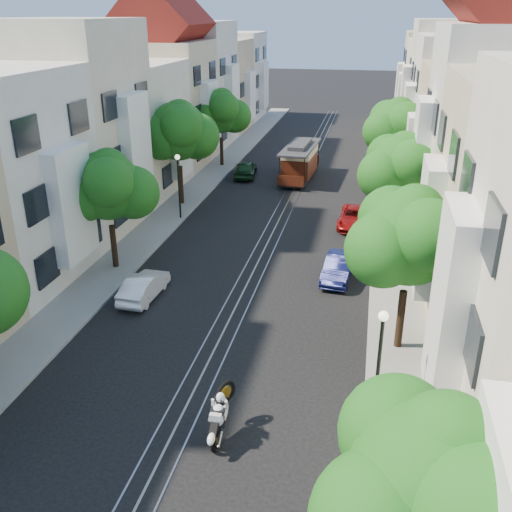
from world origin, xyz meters
The scene contains 24 objects.
ground centered at (0.00, 28.00, 0.00)m, with size 200.00×200.00×0.00m, color black.
sidewalk_east centered at (7.25, 28.00, 0.06)m, with size 2.50×80.00×0.12m, color gray.
sidewalk_west centered at (-7.25, 28.00, 0.06)m, with size 2.50×80.00×0.12m, color gray.
rail_left centered at (-0.55, 28.00, 0.01)m, with size 0.06×80.00×0.02m, color gray.
rail_slot centered at (0.00, 28.00, 0.01)m, with size 0.06×80.00×0.02m, color gray.
rail_right centered at (0.55, 28.00, 0.01)m, with size 0.06×80.00×0.02m, color gray.
lane_line centered at (0.00, 28.00, 0.00)m, with size 0.08×80.00×0.01m, color tan.
townhouses_east centered at (11.87, 27.91, 5.18)m, with size 7.75×72.00×12.00m.
townhouses_west centered at (-11.87, 27.91, 5.08)m, with size 7.75×72.00×11.76m.
tree_e_a centered at (7.26, -3.02, 4.40)m, with size 4.72×3.87×6.27m.
tree_e_b centered at (7.26, 8.98, 4.73)m, with size 4.93×4.08×6.68m.
tree_e_c centered at (7.26, 19.98, 4.60)m, with size 4.84×3.99×6.52m.
tree_e_d centered at (7.26, 30.98, 4.87)m, with size 5.01×4.16×6.85m.
tree_w_b centered at (-7.14, 13.98, 4.40)m, with size 4.72×3.87×6.27m.
tree_w_c centered at (-7.14, 24.98, 5.07)m, with size 5.13×4.28×7.09m.
tree_w_d centered at (-7.14, 35.98, 4.60)m, with size 4.84×3.99×6.52m.
lamp_east centered at (6.30, 4.00, 2.85)m, with size 0.32×0.32×4.16m.
lamp_west centered at (-6.30, 22.00, 2.85)m, with size 0.32×0.32×4.16m.
sportbike_rider centered at (1.54, 2.53, 0.90)m, with size 0.56×2.10×1.64m.
cable_car centered at (0.00, 33.22, 1.61)m, with size 2.65×7.18×2.71m.
parked_car_e_mid centered at (4.40, 15.06, 0.62)m, with size 1.31×3.74×1.23m, color #0C103D.
parked_car_e_far centered at (4.88, 22.97, 0.59)m, with size 1.96×4.25×1.18m, color maroon.
parked_car_w_mid centered at (-4.45, 11.13, 0.59)m, with size 1.25×3.59×1.18m, color white.
parked_car_w_far centered at (-4.40, 32.98, 0.69)m, with size 1.63×4.04×1.38m, color black.
Camera 1 is at (5.56, -11.39, 12.51)m, focal length 40.00 mm.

